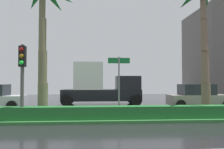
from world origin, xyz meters
name	(u,v)px	position (x,y,z in m)	size (l,w,h in m)	color
ground_plane	(124,115)	(0.00, 9.00, -0.05)	(90.00, 42.00, 0.10)	black
median_strip	(127,116)	(0.00, 8.00, 0.07)	(85.50, 4.00, 0.15)	#2D6B33
median_hedge	(131,112)	(0.00, 6.60, 0.45)	(76.50, 0.70, 0.60)	#1E6028
palm_tree_mid_left	(42,8)	(-4.51, 8.06, 5.81)	(3.58, 3.26, 7.36)	#6C6548
palm_tree_centre_left	(203,7)	(4.14, 7.61, 5.97)	(3.55, 3.33, 7.39)	brown
traffic_signal_median_left	(22,68)	(-5.03, 6.49, 2.55)	(0.28, 0.43, 3.48)	#4C4C47
street_name_sign	(119,78)	(-0.50, 7.13, 2.08)	(1.10, 0.08, 3.00)	slate
box_truck_lead	(100,86)	(-1.26, 14.76, 1.55)	(6.40, 2.64, 3.46)	black
car_in_traffic_second	(198,97)	(5.69, 11.80, 0.83)	(4.30, 2.02, 1.72)	gray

